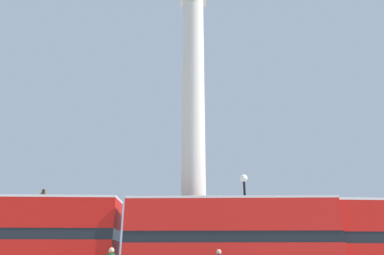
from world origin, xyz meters
TOP-DOWN VIEW (x-y plane):
  - monument_column at (0.00, 0.00)m, footprint 4.70×4.70m
  - bus_a at (-9.51, -4.55)m, footprint 11.00×3.07m
  - bus_b at (1.91, -4.65)m, footprint 10.79×2.98m
  - equestrian_statue at (-11.30, 2.65)m, footprint 3.66×3.23m
  - street_lamp at (3.09, -2.48)m, footprint 0.45×0.45m

SIDE VIEW (x-z plane):
  - equestrian_statue at x=-11.30m, z-range -1.27..4.99m
  - bus_b at x=1.91m, z-range 0.23..4.56m
  - bus_a at x=-9.51m, z-range 0.23..4.64m
  - street_lamp at x=3.09m, z-range 0.53..6.72m
  - monument_column at x=0.00m, z-range -3.81..20.41m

